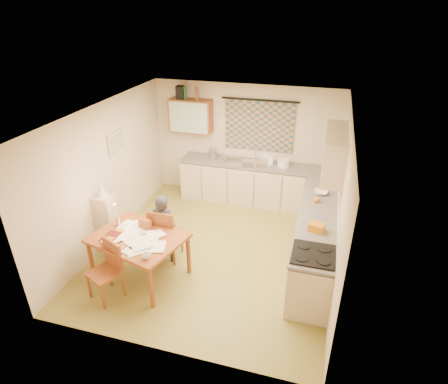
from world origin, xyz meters
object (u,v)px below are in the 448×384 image
(stove, at_px, (310,281))
(dining_table, at_px, (140,256))
(counter_back, at_px, (257,184))
(person, at_px, (164,229))
(shelf_stand, at_px, (107,223))
(chair_far, at_px, (167,243))
(counter_right, at_px, (315,238))

(stove, xyz_separation_m, dining_table, (-2.64, -0.03, -0.09))
(counter_back, height_order, stove, stove)
(person, relative_size, shelf_stand, 1.19)
(counter_back, relative_size, person, 2.64)
(dining_table, bearing_deg, chair_far, 83.81)
(counter_back, xyz_separation_m, person, (-1.08, -2.44, 0.17))
(shelf_stand, bearing_deg, stove, -8.07)
(counter_back, height_order, chair_far, chair_far)
(stove, relative_size, person, 0.75)
(chair_far, xyz_separation_m, shelf_stand, (-1.11, -0.01, 0.22))
(counter_right, bearing_deg, counter_back, 127.21)
(stove, bearing_deg, dining_table, -179.26)
(stove, distance_m, shelf_stand, 3.58)
(shelf_stand, bearing_deg, counter_right, 9.85)
(stove, xyz_separation_m, shelf_stand, (-3.54, 0.50, 0.06))
(person, bearing_deg, counter_back, -117.84)
(counter_back, xyz_separation_m, chair_far, (-1.08, -2.38, -0.14))
(counter_right, height_order, shelf_stand, shelf_stand)
(counter_right, xyz_separation_m, chair_far, (-2.43, -0.60, -0.14))
(counter_right, distance_m, chair_far, 2.50)
(stove, distance_m, person, 2.48)
(counter_right, xyz_separation_m, dining_table, (-2.64, -1.15, -0.07))
(counter_back, xyz_separation_m, shelf_stand, (-2.19, -2.39, 0.08))
(stove, relative_size, shelf_stand, 0.89)
(dining_table, bearing_deg, person, 82.49)
(counter_right, height_order, person, person)
(stove, height_order, person, person)
(chair_far, bearing_deg, counter_back, -115.89)
(counter_back, distance_m, person, 2.67)
(counter_right, height_order, dining_table, counter_right)
(dining_table, relative_size, shelf_stand, 1.49)
(stove, height_order, shelf_stand, shelf_stand)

